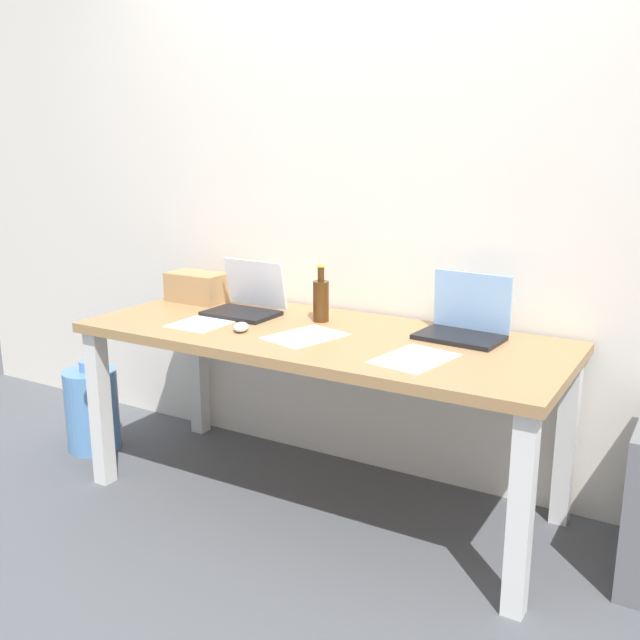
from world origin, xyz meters
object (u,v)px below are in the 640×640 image
at_px(laptop_right, 464,323).
at_px(computer_mouse, 241,327).
at_px(laptop_left, 246,302).
at_px(beer_bottle, 321,299).
at_px(cardboard_box, 197,287).
at_px(desk, 320,353).
at_px(water_cooler_jug, 92,409).

relative_size(laptop_right, computer_mouse, 3.33).
xyz_separation_m(laptop_left, laptop_right, (0.95, 0.11, 0.00)).
relative_size(beer_bottle, cardboard_box, 0.87).
bearing_deg(computer_mouse, beer_bottle, 28.09).
bearing_deg(laptop_left, desk, -13.79).
distance_m(desk, beer_bottle, 0.25).
relative_size(laptop_left, computer_mouse, 3.10).
height_order(desk, laptop_left, laptop_left).
bearing_deg(water_cooler_jug, beer_bottle, 12.64).
height_order(cardboard_box, water_cooler_jug, cardboard_box).
bearing_deg(desk, cardboard_box, 165.83).
height_order(beer_bottle, computer_mouse, beer_bottle).
distance_m(laptop_left, beer_bottle, 0.35).
xyz_separation_m(laptop_right, computer_mouse, (-0.80, -0.36, -0.04)).
relative_size(beer_bottle, water_cooler_jug, 0.53).
xyz_separation_m(cardboard_box, water_cooler_jug, (-0.44, -0.30, -0.60)).
distance_m(desk, cardboard_box, 0.82).
bearing_deg(computer_mouse, water_cooler_jug, 148.15).
height_order(desk, water_cooler_jug, desk).
bearing_deg(laptop_right, laptop_left, -173.57).
relative_size(desk, laptop_left, 6.24).
relative_size(computer_mouse, cardboard_box, 0.36).
xyz_separation_m(laptop_right, beer_bottle, (-0.60, -0.06, 0.04)).
bearing_deg(laptop_right, desk, -157.52).
distance_m(computer_mouse, water_cooler_jug, 1.09).
relative_size(computer_mouse, water_cooler_jug, 0.22).
bearing_deg(desk, laptop_right, 22.48).
height_order(laptop_left, cardboard_box, laptop_left).
relative_size(desk, cardboard_box, 7.04).
relative_size(desk, laptop_right, 5.82).
bearing_deg(laptop_right, computer_mouse, -155.89).
bearing_deg(laptop_right, water_cooler_jug, -169.87).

